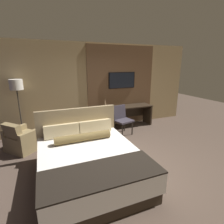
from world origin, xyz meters
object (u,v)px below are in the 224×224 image
object	(u,v)px
tv	(122,80)
armchair_by_window	(23,140)
bed	(89,161)
desk	(124,112)
desk_chair	(122,117)
vase_tall	(105,104)
floor_lamp	(17,90)

from	to	relation	value
tv	armchair_by_window	distance (m)	3.56
bed	armchair_by_window	size ratio (longest dim) A/B	2.24
bed	desk	distance (m)	3.04
tv	desk_chair	size ratio (longest dim) A/B	1.09
bed	desk	xyz separation A→B (m)	(1.90, 2.37, 0.17)
bed	desk	size ratio (longest dim) A/B	1.13
tv	vase_tall	xyz separation A→B (m)	(-0.75, -0.33, -0.70)
desk	vase_tall	bearing A→B (deg)	-172.29
tv	vase_tall	bearing A→B (deg)	-156.24
bed	armchair_by_window	xyz separation A→B (m)	(-1.28, 1.72, -0.06)
desk_chair	armchair_by_window	size ratio (longest dim) A/B	0.92
vase_tall	tv	bearing A→B (deg)	23.76
floor_lamp	tv	bearing A→B (deg)	3.18
floor_lamp	vase_tall	distance (m)	2.55
armchair_by_window	floor_lamp	bearing A→B (deg)	-38.41
desk	tv	size ratio (longest dim) A/B	1.99
vase_tall	desk_chair	bearing A→B (deg)	-53.39
vase_tall	bed	bearing A→B (deg)	-117.00
armchair_by_window	vase_tall	bearing A→B (deg)	-119.76
desk_chair	vase_tall	distance (m)	0.71
bed	desk	world-z (taller)	bed
tv	desk_chair	world-z (taller)	tv
bed	floor_lamp	distance (m)	2.98
bed	tv	xyz separation A→B (m)	(1.90, 2.60, 1.27)
tv	vase_tall	distance (m)	1.08
armchair_by_window	tv	bearing A→B (deg)	-117.05
armchair_by_window	vase_tall	distance (m)	2.57
vase_tall	floor_lamp	bearing A→B (deg)	176.55
tv	bed	bearing A→B (deg)	-126.25
desk	tv	world-z (taller)	tv
bed	tv	size ratio (longest dim) A/B	2.24
desk	vase_tall	distance (m)	0.85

